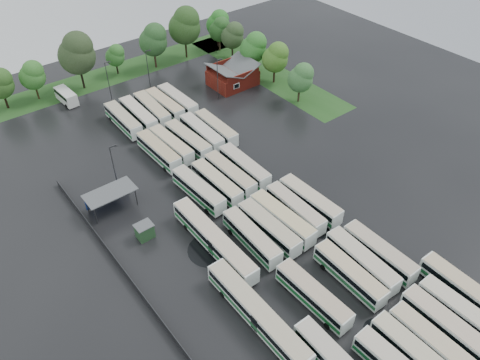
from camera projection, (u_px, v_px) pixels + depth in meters
ground at (277, 236)px, 72.79m from camera, size 160.00×160.00×0.00m
brick_building at (233, 77)px, 108.59m from camera, size 10.07×8.60×5.39m
wash_shed at (109, 193)px, 75.98m from camera, size 8.20×4.20×3.58m
utility_hut at (145, 231)px, 71.86m from camera, size 2.70×2.20×2.62m
grass_strip_north at (105, 77)px, 112.65m from camera, size 80.00×10.00×0.01m
grass_strip_east at (265, 72)px, 114.52m from camera, size 10.00×50.00×0.01m
west_fence at (124, 272)px, 66.74m from camera, size 0.10×50.00×1.20m
bus_r0c1 at (415, 355)px, 55.66m from camera, size 2.55×11.86×3.30m
bus_r0c2 at (434, 345)px, 56.66m from camera, size 2.64×12.06×3.35m
bus_r0c3 at (446, 327)px, 58.54m from camera, size 2.71×12.28×3.41m
bus_r0c4 at (462, 314)px, 60.02m from camera, size 2.67×11.93×3.31m
bus_r1c0 at (313, 295)px, 62.17m from camera, size 2.80×12.04×3.34m
bus_r1c2 at (350, 274)px, 64.94m from camera, size 2.82×11.85×3.28m
bus_r1c3 at (362, 261)px, 66.60m from camera, size 3.20×12.33×3.40m
bus_r1c4 at (379, 252)px, 67.92m from camera, size 2.60×11.97×3.33m
bus_r2c0 at (252, 237)px, 70.19m from camera, size 3.02×11.95×3.30m
bus_r2c1 at (269, 228)px, 71.62m from camera, size 2.73×12.15×3.37m
bus_r2c2 at (282, 219)px, 73.06m from camera, size 3.05×12.50×3.46m
bus_r2c3 at (295, 209)px, 74.90m from camera, size 2.76×11.88×3.29m
bus_r2c4 at (310, 201)px, 76.36m from camera, size 2.86×12.09×3.35m
bus_r3c0 at (199, 190)px, 78.39m from camera, size 3.07×12.02×3.32m
bus_r3c1 at (217, 183)px, 79.84m from camera, size 2.63×11.76×3.27m
bus_r3c2 at (230, 174)px, 81.51m from camera, size 2.68×11.97×3.32m
bus_r3c3 at (244, 167)px, 83.16m from camera, size 2.70×12.08×3.35m
bus_r4c0 at (159, 151)px, 86.72m from camera, size 2.79×12.03×3.34m
bus_r4c1 at (171, 145)px, 88.23m from camera, size 2.94×11.84×3.27m
bus_r4c2 at (188, 140)px, 89.36m from camera, size 3.02×12.24×3.38m
bus_r4c3 at (202, 133)px, 91.13m from camera, size 2.88×12.31×3.41m
bus_r4c4 at (216, 128)px, 92.50m from camera, size 2.68×11.81×3.28m
bus_r5c0 at (123, 120)px, 94.74m from camera, size 2.75×12.17×3.38m
bus_r5c1 at (138, 115)px, 96.21m from camera, size 2.92×12.36×3.42m
bus_r5c2 at (152, 109)px, 97.80m from camera, size 3.19×12.36×3.41m
bus_r5c3 at (165, 105)px, 99.23m from camera, size 2.75×12.04×3.34m
bus_r5c4 at (178, 101)px, 100.56m from camera, size 2.75×12.23×3.39m
artic_bus_west_b at (214, 240)px, 69.63m from camera, size 2.80×18.54×3.44m
artic_bus_west_c at (257, 314)px, 59.95m from camera, size 2.73×18.48×3.43m
minibus at (66, 96)px, 102.50m from camera, size 2.86×6.78×2.91m
tree_north_0 at (0, 83)px, 97.91m from camera, size 5.65×5.65×9.36m
tree_north_1 at (33, 75)px, 101.00m from camera, size 5.52×5.52×9.15m
tree_north_2 at (77, 53)px, 102.93m from camera, size 8.16×8.16×13.52m
tree_north_3 at (116, 55)px, 110.83m from camera, size 4.52×4.52×7.48m
tree_north_4 at (154, 39)px, 111.90m from camera, size 6.77×6.77×11.21m
tree_north_5 at (185, 25)px, 115.36m from camera, size 7.95×7.95×13.17m
tree_north_6 at (218, 23)px, 121.94m from camera, size 5.93×5.93×9.82m
tree_east_0 at (301, 77)px, 100.14m from camera, size 5.51×5.51×9.13m
tree_east_1 at (276, 57)px, 106.52m from camera, size 5.98×5.98×9.90m
tree_east_2 at (254, 47)px, 110.01m from camera, size 6.22×6.22×10.29m
tree_east_3 at (233, 35)px, 116.59m from camera, size 5.69×5.69×9.42m
tree_east_4 at (220, 29)px, 120.37m from camera, size 5.38×5.38×8.90m
lamp_post_ne at (218, 77)px, 101.11m from camera, size 1.46×0.28×9.48m
lamp_post_nw at (114, 166)px, 77.40m from camera, size 1.46×0.28×9.47m
lamp_post_back_w at (108, 78)px, 101.11m from camera, size 1.39×0.27×9.02m
lamp_post_back_e at (148, 67)px, 105.37m from camera, size 1.39×0.27×9.02m
puddle_0 at (379, 332)px, 60.09m from camera, size 4.11×4.11×0.01m
puddle_1 at (437, 321)px, 61.31m from camera, size 3.80×3.80×0.01m
puddle_2 at (211, 250)px, 70.70m from camera, size 7.06×7.06×0.01m
puddle_3 at (325, 230)px, 73.90m from camera, size 4.30×4.30×0.01m
puddle_4 at (432, 279)px, 66.54m from camera, size 2.64×2.64×0.01m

